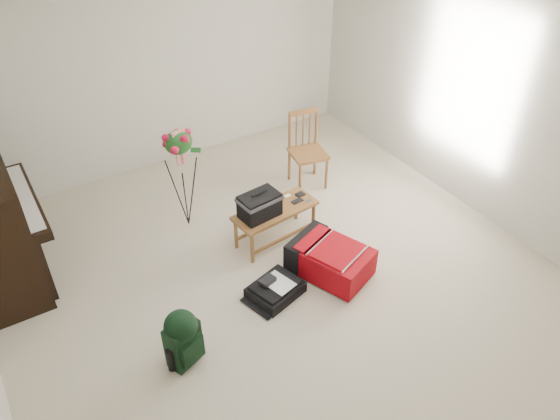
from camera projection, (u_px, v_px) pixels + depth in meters
floor at (283, 285)px, 5.26m from camera, size 5.00×5.50×0.01m
ceiling at (285, 26)px, 3.75m from camera, size 5.00×5.50×0.01m
wall_back at (159, 67)px, 6.37m from camera, size 5.00×0.04×2.50m
wall_right at (491, 106)px, 5.56m from camera, size 0.04×5.50×2.50m
bench at (264, 206)px, 5.47m from camera, size 0.92×0.45×0.69m
dining_chair at (307, 151)px, 6.41m from camera, size 0.46×0.46×0.91m
red_suitcase at (327, 256)px, 5.34m from camera, size 0.74×0.91×0.32m
black_duffel at (275, 289)px, 5.12m from camera, size 0.56×0.49×0.20m
green_backpack at (182, 336)px, 4.37m from camera, size 0.32×0.30×0.55m
flower_stand at (183, 180)px, 5.67m from camera, size 0.43×0.43×1.20m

